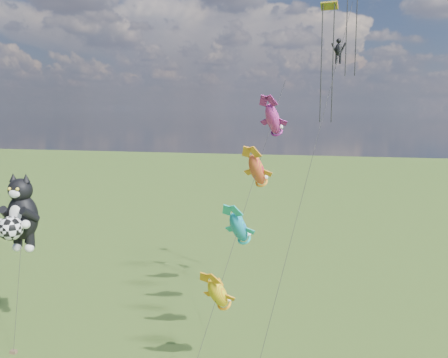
# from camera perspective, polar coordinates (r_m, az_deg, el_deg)

# --- Properties ---
(cat_kite_rig) EXTENTS (2.60, 4.20, 11.55)m
(cat_kite_rig) POSITION_cam_1_polar(r_m,az_deg,el_deg) (36.95, -22.32, -3.74)
(cat_kite_rig) COLOR brown
(cat_kite_rig) RESTS_ON ground
(fish_windsock_rig) EXTENTS (3.78, 15.61, 18.03)m
(fish_windsock_rig) POSITION_cam_1_polar(r_m,az_deg,el_deg) (32.58, 2.77, -2.19)
(fish_windsock_rig) COLOR brown
(fish_windsock_rig) RESTS_ON ground
(parafoil_rig) EXTENTS (5.50, 16.98, 27.04)m
(parafoil_rig) POSITION_cam_1_polar(r_m,az_deg,el_deg) (36.64, 12.83, 14.83)
(parafoil_rig) COLOR brown
(parafoil_rig) RESTS_ON ground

